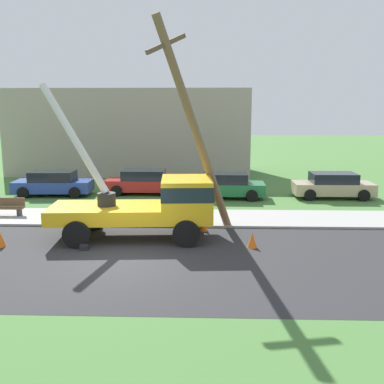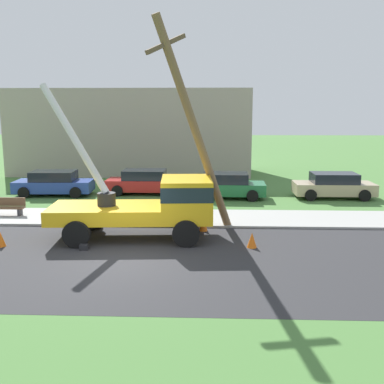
{
  "view_description": "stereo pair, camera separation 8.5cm",
  "coord_description": "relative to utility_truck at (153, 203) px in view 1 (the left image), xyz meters",
  "views": [
    {
      "loc": [
        2.71,
        -14.43,
        5.0
      ],
      "look_at": [
        2.09,
        3.66,
        1.65
      ],
      "focal_mm": 42.49,
      "sensor_mm": 36.0,
      "label": 1
    },
    {
      "loc": [
        2.8,
        -14.43,
        5.0
      ],
      "look_at": [
        2.09,
        3.66,
        1.65
      ],
      "focal_mm": 42.49,
      "sensor_mm": 36.0,
      "label": 2
    }
  ],
  "objects": [
    {
      "name": "ground_plane",
      "position": [
        -0.62,
        9.34,
        -1.41
      ],
      "size": [
        120.0,
        120.0,
        0.0
      ],
      "primitive_type": "plane",
      "color": "#477538"
    },
    {
      "name": "road_asphalt",
      "position": [
        -0.62,
        -2.66,
        -1.4
      ],
      "size": [
        80.0,
        8.38,
        0.01
      ],
      "primitive_type": "cube",
      "color": "#2B2B2D",
      "rests_on": "ground"
    },
    {
      "name": "sidewalk_strip",
      "position": [
        -0.62,
        3.11,
        -1.36
      ],
      "size": [
        80.0,
        3.15,
        0.1
      ],
      "primitive_type": "cube",
      "color": "#9E9E99",
      "rests_on": "ground"
    },
    {
      "name": "utility_truck",
      "position": [
        0.0,
        0.0,
        0.0
      ],
      "size": [
        6.91,
        3.21,
        5.98
      ],
      "color": "gold",
      "rests_on": "ground"
    },
    {
      "name": "leaning_utility_pole",
      "position": [
        1.57,
        0.58,
        2.86
      ],
      "size": [
        3.32,
        2.93,
        8.37
      ],
      "color": "brown",
      "rests_on": "ground"
    },
    {
      "name": "traffic_cone_ahead",
      "position": [
        3.73,
        -1.13,
        -1.13
      ],
      "size": [
        0.36,
        0.36,
        0.56
      ],
      "primitive_type": "cone",
      "color": "orange",
      "rests_on": "ground"
    },
    {
      "name": "traffic_cone_behind",
      "position": [
        -5.46,
        -1.36,
        -1.13
      ],
      "size": [
        0.36,
        0.36,
        0.56
      ],
      "primitive_type": "cone",
      "color": "orange",
      "rests_on": "ground"
    },
    {
      "name": "traffic_cone_curbside",
      "position": [
        1.93,
        1.09,
        -1.13
      ],
      "size": [
        0.36,
        0.36,
        0.56
      ],
      "primitive_type": "cone",
      "color": "orange",
      "rests_on": "ground"
    },
    {
      "name": "parked_sedan_blue",
      "position": [
        -6.85,
        8.56,
        -0.7
      ],
      "size": [
        4.47,
        2.15,
        1.42
      ],
      "color": "#263F99",
      "rests_on": "ground"
    },
    {
      "name": "parked_sedan_red",
      "position": [
        -1.66,
        9.24,
        -0.7
      ],
      "size": [
        4.41,
        2.04,
        1.42
      ],
      "color": "#B21E1E",
      "rests_on": "ground"
    },
    {
      "name": "parked_sedan_green",
      "position": [
        3.08,
        8.12,
        -0.7
      ],
      "size": [
        4.45,
        2.1,
        1.42
      ],
      "color": "#1E6638",
      "rests_on": "ground"
    },
    {
      "name": "parked_sedan_tan",
      "position": [
        9.16,
        8.36,
        -0.7
      ],
      "size": [
        4.41,
        2.03,
        1.42
      ],
      "color": "tan",
      "rests_on": "ground"
    },
    {
      "name": "park_bench",
      "position": [
        -7.21,
        3.17,
        -0.95
      ],
      "size": [
        1.6,
        0.45,
        0.9
      ],
      "color": "brown",
      "rests_on": "ground"
    },
    {
      "name": "lowrise_building_backdrop",
      "position": [
        -3.85,
        18.29,
        1.79
      ],
      "size": [
        18.0,
        6.0,
        6.4
      ],
      "primitive_type": "cube",
      "color": "#A5998C",
      "rests_on": "ground"
    }
  ]
}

